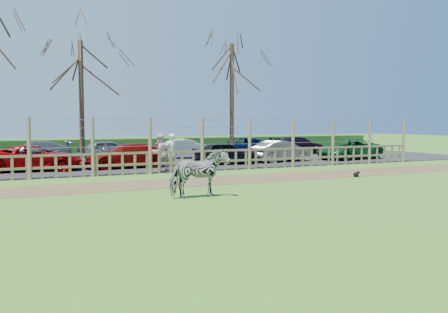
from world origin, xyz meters
name	(u,v)px	position (x,y,z in m)	size (l,w,h in m)	color
ground	(230,200)	(0.00, 0.00, 0.00)	(120.00, 120.00, 0.00)	#5D9A3C
dirt_strip	(178,183)	(0.00, 4.50, 0.01)	(34.00, 2.80, 0.01)	brown
asphalt	(116,162)	(0.00, 14.50, 0.02)	(44.00, 13.00, 0.04)	#232326
hedge	(92,147)	(0.00, 21.50, 0.55)	(46.00, 2.00, 1.10)	#1E4716
fence	(150,156)	(0.00, 8.00, 0.80)	(30.16, 0.16, 2.50)	brown
tree_mid	(81,72)	(-2.00, 13.50, 4.87)	(4.80, 4.80, 6.83)	#3D2B1E
tree_right	(232,73)	(7.00, 14.00, 5.24)	(4.80, 4.80, 7.35)	#3D2B1E
zebra	(199,173)	(-0.70, 0.69, 0.76)	(0.81, 1.79, 1.51)	gray
visitor_a	(171,152)	(1.19, 8.61, 0.90)	(0.63, 0.41, 1.72)	beige
visitor_b	(160,153)	(0.61, 8.56, 0.90)	(0.84, 0.65, 1.72)	silver
crow	(356,174)	(7.44, 3.11, 0.12)	(0.30, 0.22, 0.24)	black
car_2	(35,158)	(-4.55, 11.26, 0.64)	(1.99, 4.32, 1.20)	#920506
car_3	(127,156)	(-0.31, 10.93, 0.64)	(1.68, 4.13, 1.20)	maroon
car_4	(225,153)	(4.94, 10.64, 0.64)	(1.42, 3.52, 1.20)	black
car_5	(281,151)	(8.56, 10.80, 0.64)	(1.27, 3.64, 1.20)	slate
car_6	(349,149)	(13.24, 10.62, 0.64)	(1.99, 4.32, 1.20)	#125126
car_9	(33,152)	(-4.23, 15.99, 0.64)	(1.68, 4.13, 1.20)	#4D5462
car_10	(109,150)	(-0.10, 15.90, 0.64)	(1.42, 3.52, 1.20)	slate
car_11	(187,148)	(4.69, 15.63, 0.64)	(1.27, 3.64, 1.20)	#ACC2C4
car_12	(240,147)	(8.72, 16.27, 0.64)	(1.99, 4.32, 1.20)	#091141
car_13	(298,145)	(13.21, 16.01, 0.64)	(1.68, 4.13, 1.20)	black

